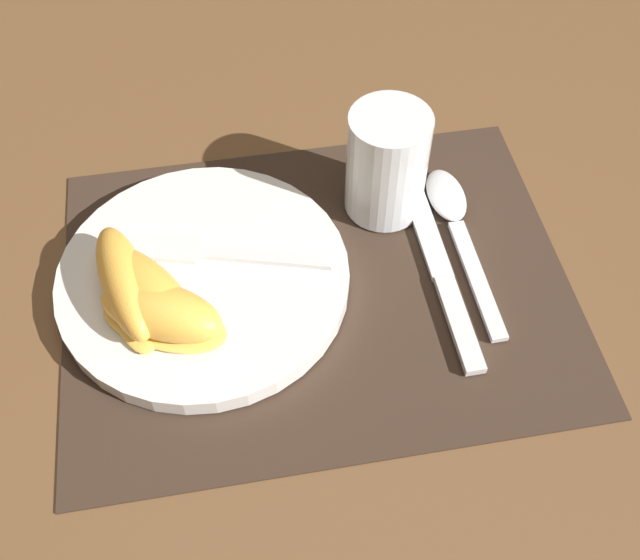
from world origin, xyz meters
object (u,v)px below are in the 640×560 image
Objects in this scene: fork at (207,252)px; citrus_wedge_1 at (149,293)px; spoon at (454,216)px; citrus_wedge_0 at (125,287)px; knife at (438,263)px; plate at (204,278)px; juice_glass at (386,168)px; citrus_wedge_2 at (162,313)px.

citrus_wedge_1 is (-0.05, -0.05, 0.01)m from fork.
citrus_wedge_0 is at bearing -169.68° from spoon.
spoon is at bearing 3.85° from fork.
spoon is 0.28m from citrus_wedge_1.
citrus_wedge_0 is (-0.26, -0.00, 0.03)m from knife.
fork is 0.08m from citrus_wedge_0.
plate is 0.07m from citrus_wedge_0.
spoon is 1.05× the size of fork.
citrus_wedge_2 is at bearing -151.23° from juice_glass.
citrus_wedge_0 is at bearing -163.10° from plate.
citrus_wedge_0 is 0.02m from citrus_wedge_1.
juice_glass is at bearing 23.20° from citrus_wedge_1.
citrus_wedge_2 is at bearing -125.45° from plate.
citrus_wedge_2 is (-0.03, -0.05, 0.02)m from plate.
citrus_wedge_0 is (-0.29, -0.05, 0.03)m from spoon.
plate is 2.10× the size of citrus_wedge_2.
spoon is 0.22m from fork.
juice_glass is 0.24m from citrus_wedge_0.
citrus_wedge_1 is (0.02, -0.01, -0.00)m from citrus_wedge_0.
spoon is at bearing 8.52° from plate.
spoon is 0.27m from citrus_wedge_2.
juice_glass is 0.17m from fork.
fork is at bearing 29.60° from citrus_wedge_0.
fork is 1.49× the size of citrus_wedge_1.
spoon is at bearing 10.32° from citrus_wedge_0.
citrus_wedge_1 is 0.02m from citrus_wedge_2.
knife is at bearing 0.92° from citrus_wedge_0.
citrus_wedge_2 is at bearing -172.01° from knife.
plate is 1.29× the size of spoon.
knife is 1.90× the size of citrus_wedge_1.
spoon is (0.23, 0.03, -0.00)m from plate.
plate reaches higher than knife.
citrus_wedge_1 is at bearing -177.09° from knife.
juice_glass is 0.83× the size of citrus_wedge_1.
citrus_wedge_0 is at bearing 133.18° from citrus_wedge_2.
plate is at bearing -159.20° from juice_glass.
fork is at bearing 170.28° from knife.
juice_glass is 0.54× the size of spoon.
plate is 2.00× the size of citrus_wedge_1.
fork is (-0.22, -0.01, 0.01)m from spoon.
citrus_wedge_2 is (0.03, -0.03, -0.00)m from citrus_wedge_0.
spoon reaches higher than knife.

